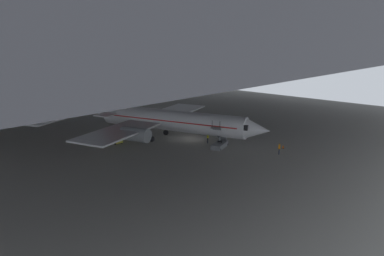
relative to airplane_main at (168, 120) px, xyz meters
name	(u,v)px	position (x,y,z in m)	size (l,w,h in m)	color
ground_plane	(187,140)	(1.90, -2.23, -3.24)	(110.00, 110.00, 0.00)	gray
hangar_structure	(130,41)	(1.84, 11.52, 12.34)	(121.00, 99.00, 16.21)	#4C4F54
airplane_main	(168,120)	(0.00, 0.00, 0.00)	(31.51, 31.87, 10.36)	white
boarding_stairs	(220,143)	(2.19, -8.81, -2.53)	(4.20, 2.50, 4.43)	slate
crew_worker_near_nose	(279,148)	(5.29, -17.05, -2.27)	(0.53, 0.31, 1.70)	#232838
crew_worker_by_stairs	(208,137)	(2.75, -6.02, -2.27)	(0.39, 0.46, 1.71)	#232838
traffic_cone_orange	(283,147)	(8.31, -16.06, -2.95)	(0.36, 0.36, 0.60)	black
baggage_tug	(116,140)	(-7.10, 4.52, -2.72)	(1.40, 2.27, 0.90)	yellow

